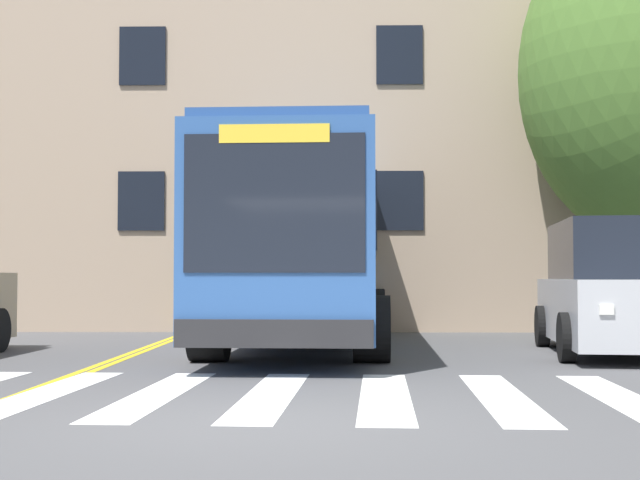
{
  "coord_description": "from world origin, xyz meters",
  "views": [
    {
      "loc": [
        0.72,
        -7.91,
        1.29
      ],
      "look_at": [
        0.44,
        8.29,
        1.97
      ],
      "focal_mm": 50.0,
      "sensor_mm": 36.0,
      "label": 1
    }
  ],
  "objects": [
    {
      "name": "ground_plane",
      "position": [
        0.0,
        0.0,
        0.0
      ],
      "size": [
        120.0,
        120.0,
        0.0
      ],
      "primitive_type": "plane",
      "color": "#4C4C4F"
    },
    {
      "name": "crosswalk",
      "position": [
        0.01,
        1.89,
        0.0
      ],
      "size": [
        10.76,
        4.65,
        0.01
      ],
      "color": "white",
      "rests_on": "ground"
    },
    {
      "name": "lane_line_yellow_inner",
      "position": [
        -2.76,
        15.89,
        0.0
      ],
      "size": [
        0.12,
        36.0,
        0.01
      ],
      "primitive_type": "cube",
      "color": "gold",
      "rests_on": "ground"
    },
    {
      "name": "lane_line_yellow_outer",
      "position": [
        -2.6,
        15.89,
        0.0
      ],
      "size": [
        0.12,
        36.0,
        0.01
      ],
      "primitive_type": "cube",
      "color": "gold",
      "rests_on": "ground"
    },
    {
      "name": "city_bus",
      "position": [
        0.19,
        9.31,
        1.91
      ],
      "size": [
        3.4,
        11.9,
        3.53
      ],
      "color": "#2D5699",
      "rests_on": "ground"
    },
    {
      "name": "car_silver_far_lane",
      "position": [
        5.39,
        7.1,
        1.05
      ],
      "size": [
        2.64,
        5.29,
        2.23
      ],
      "color": "#B7BABF",
      "rests_on": "ground"
    },
    {
      "name": "car_white_behind_bus",
      "position": [
        0.88,
        19.98,
        1.1
      ],
      "size": [
        2.45,
        5.32,
        2.32
      ],
      "color": "white",
      "rests_on": "ground"
    },
    {
      "name": "building_facade",
      "position": [
        -3.85,
        16.02,
        6.18
      ],
      "size": [
        30.5,
        6.28,
        12.35
      ],
      "color": "tan",
      "rests_on": "ground"
    }
  ]
}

